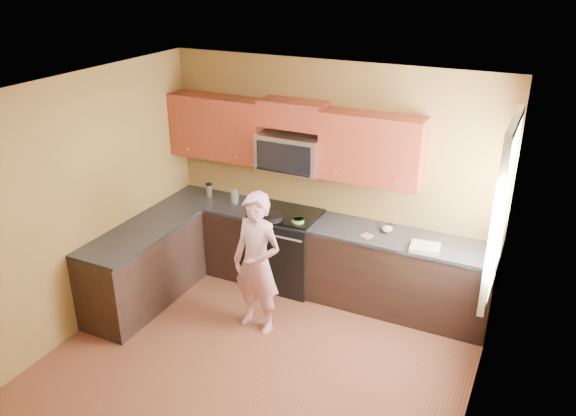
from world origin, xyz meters
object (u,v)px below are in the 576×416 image
Objects in this scene: frying_pan at (272,219)px; travel_mug at (210,196)px; stove at (287,249)px; microwave at (291,170)px; woman at (257,263)px; butter_tub at (298,225)px.

travel_mug reaches higher than frying_pan.
stove is 0.54m from frying_pan.
microwave reaches higher than travel_mug.
microwave is at bearing 90.00° from stove.
stove is at bearing -5.00° from travel_mug.
woman is 0.76m from frying_pan.
butter_tub is at bearing 89.24° from woman.
microwave is 1.27m from woman.
frying_pan is at bearing -102.12° from microwave.
travel_mug is at bearing 168.80° from butter_tub.
woman is 9.00× the size of travel_mug.
microwave reaches higher than woman.
travel_mug is (-1.13, -0.03, -0.53)m from microwave.
frying_pan reaches higher than stove.
butter_tub is at bearing -11.20° from travel_mug.
travel_mug is at bearing -178.70° from microwave.
stove is at bearing 143.77° from butter_tub.
microwave is at bearing 104.10° from woman.
stove is 1.25× the size of microwave.
travel_mug reaches higher than stove.
woman reaches higher than travel_mug.
woman is 1.64m from travel_mug.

